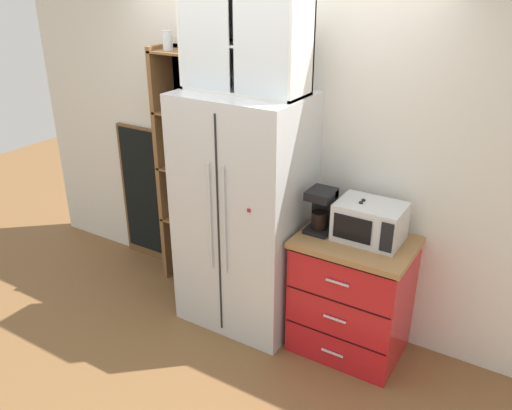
{
  "coord_description": "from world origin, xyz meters",
  "views": [
    {
      "loc": [
        1.93,
        -2.95,
        2.57
      ],
      "look_at": [
        0.1,
        0.02,
        0.99
      ],
      "focal_mm": 36.86,
      "sensor_mm": 36.0,
      "label": 1
    }
  ],
  "objects_px": {
    "mug_charcoal": "(354,237)",
    "bottle_cobalt": "(362,220)",
    "mug_sage": "(361,229)",
    "chalkboard_menu": "(148,195)",
    "coffee_maker": "(322,210)",
    "microwave": "(370,222)",
    "bottle_green": "(359,223)",
    "refrigerator": "(245,213)"
  },
  "relations": [
    {
      "from": "refrigerator",
      "to": "mug_charcoal",
      "type": "xyz_separation_m",
      "value": [
        0.87,
        -0.0,
        0.04
      ]
    },
    {
      "from": "mug_sage",
      "to": "bottle_green",
      "type": "distance_m",
      "value": 0.09
    },
    {
      "from": "microwave",
      "to": "bottle_cobalt",
      "type": "bearing_deg",
      "value": 165.44
    },
    {
      "from": "refrigerator",
      "to": "chalkboard_menu",
      "type": "bearing_deg",
      "value": 166.29
    },
    {
      "from": "bottle_cobalt",
      "to": "chalkboard_menu",
      "type": "xyz_separation_m",
      "value": [
        -2.14,
        0.19,
        -0.37
      ]
    },
    {
      "from": "refrigerator",
      "to": "bottle_cobalt",
      "type": "distance_m",
      "value": 0.88
    },
    {
      "from": "coffee_maker",
      "to": "chalkboard_menu",
      "type": "height_order",
      "value": "chalkboard_menu"
    },
    {
      "from": "bottle_green",
      "to": "coffee_maker",
      "type": "bearing_deg",
      "value": -176.89
    },
    {
      "from": "mug_charcoal",
      "to": "bottle_green",
      "type": "distance_m",
      "value": 0.11
    },
    {
      "from": "microwave",
      "to": "mug_charcoal",
      "type": "xyz_separation_m",
      "value": [
        -0.06,
        -0.1,
        -0.08
      ]
    },
    {
      "from": "refrigerator",
      "to": "chalkboard_menu",
      "type": "xyz_separation_m",
      "value": [
        -1.27,
        0.31,
        -0.25
      ]
    },
    {
      "from": "refrigerator",
      "to": "coffee_maker",
      "type": "bearing_deg",
      "value": 5.56
    },
    {
      "from": "coffee_maker",
      "to": "bottle_cobalt",
      "type": "relative_size",
      "value": 1.14
    },
    {
      "from": "coffee_maker",
      "to": "microwave",
      "type": "bearing_deg",
      "value": 7.23
    },
    {
      "from": "mug_sage",
      "to": "mug_charcoal",
      "type": "bearing_deg",
      "value": -90.04
    },
    {
      "from": "mug_sage",
      "to": "bottle_cobalt",
      "type": "bearing_deg",
      "value": -103.47
    },
    {
      "from": "refrigerator",
      "to": "coffee_maker",
      "type": "xyz_separation_m",
      "value": [
        0.6,
        0.06,
        0.15
      ]
    },
    {
      "from": "refrigerator",
      "to": "chalkboard_menu",
      "type": "height_order",
      "value": "refrigerator"
    },
    {
      "from": "bottle_cobalt",
      "to": "chalkboard_menu",
      "type": "relative_size",
      "value": 0.21
    },
    {
      "from": "mug_sage",
      "to": "bottle_green",
      "type": "xyz_separation_m",
      "value": [
        -0.0,
        -0.05,
        0.07
      ]
    },
    {
      "from": "chalkboard_menu",
      "to": "bottle_green",
      "type": "bearing_deg",
      "value": -6.33
    },
    {
      "from": "mug_charcoal",
      "to": "bottle_cobalt",
      "type": "relative_size",
      "value": 0.45
    },
    {
      "from": "mug_sage",
      "to": "mug_charcoal",
      "type": "xyz_separation_m",
      "value": [
        -0.0,
        -0.13,
        -0.0
      ]
    },
    {
      "from": "microwave",
      "to": "mug_sage",
      "type": "bearing_deg",
      "value": 159.05
    },
    {
      "from": "bottle_cobalt",
      "to": "microwave",
      "type": "bearing_deg",
      "value": -14.56
    },
    {
      "from": "mug_charcoal",
      "to": "microwave",
      "type": "bearing_deg",
      "value": 59.65
    },
    {
      "from": "microwave",
      "to": "coffee_maker",
      "type": "xyz_separation_m",
      "value": [
        -0.33,
        -0.04,
        0.03
      ]
    },
    {
      "from": "refrigerator",
      "to": "mug_sage",
      "type": "bearing_deg",
      "value": 8.12
    },
    {
      "from": "microwave",
      "to": "chalkboard_menu",
      "type": "distance_m",
      "value": 2.24
    },
    {
      "from": "bottle_cobalt",
      "to": "mug_charcoal",
      "type": "bearing_deg",
      "value": -89.24
    },
    {
      "from": "microwave",
      "to": "coffee_maker",
      "type": "distance_m",
      "value": 0.33
    },
    {
      "from": "chalkboard_menu",
      "to": "microwave",
      "type": "bearing_deg",
      "value": -5.44
    },
    {
      "from": "refrigerator",
      "to": "mug_charcoal",
      "type": "relative_size",
      "value": 14.71
    },
    {
      "from": "mug_charcoal",
      "to": "chalkboard_menu",
      "type": "distance_m",
      "value": 2.18
    },
    {
      "from": "refrigerator",
      "to": "bottle_cobalt",
      "type": "relative_size",
      "value": 6.63
    },
    {
      "from": "bottle_green",
      "to": "chalkboard_menu",
      "type": "distance_m",
      "value": 2.18
    },
    {
      "from": "chalkboard_menu",
      "to": "mug_charcoal",
      "type": "bearing_deg",
      "value": -8.36
    },
    {
      "from": "refrigerator",
      "to": "bottle_cobalt",
      "type": "bearing_deg",
      "value": 7.67
    },
    {
      "from": "bottle_cobalt",
      "to": "bottle_green",
      "type": "bearing_deg",
      "value": -90.0
    },
    {
      "from": "microwave",
      "to": "mug_charcoal",
      "type": "height_order",
      "value": "microwave"
    },
    {
      "from": "mug_sage",
      "to": "bottle_cobalt",
      "type": "relative_size",
      "value": 0.42
    },
    {
      "from": "microwave",
      "to": "chalkboard_menu",
      "type": "xyz_separation_m",
      "value": [
        -2.2,
        0.21,
        -0.38
      ]
    }
  ]
}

